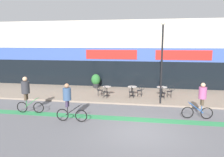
{
  "coord_description": "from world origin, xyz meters",
  "views": [
    {
      "loc": [
        0.32,
        -9.75,
        4.13
      ],
      "look_at": [
        -2.28,
        5.29,
        1.66
      ],
      "focal_mm": 35.0,
      "sensor_mm": 36.0,
      "label": 1
    }
  ],
  "objects_px": {
    "cafe_chair_0_near": "(105,91)",
    "bistro_table_2": "(162,90)",
    "cafe_chair_2_near": "(162,92)",
    "cyclist_0": "(26,91)",
    "cyclist_2": "(68,100)",
    "cafe_chair_0_side": "(99,89)",
    "cafe_chair_2_side": "(170,91)",
    "cafe_chair_1_near": "(132,91)",
    "lamp_post": "(162,57)",
    "cafe_chair_1_side": "(140,90)",
    "cyclist_1": "(201,98)",
    "bistro_table_0": "(107,89)",
    "bistro_table_1": "(132,89)",
    "planter_pot": "(96,80)"
  },
  "relations": [
    {
      "from": "bistro_table_0",
      "to": "cyclist_0",
      "type": "height_order",
      "value": "cyclist_0"
    },
    {
      "from": "cafe_chair_1_near",
      "to": "cyclist_2",
      "type": "relative_size",
      "value": 0.44
    },
    {
      "from": "planter_pot",
      "to": "cyclist_1",
      "type": "height_order",
      "value": "cyclist_1"
    },
    {
      "from": "cyclist_1",
      "to": "bistro_table_0",
      "type": "bearing_deg",
      "value": -35.46
    },
    {
      "from": "bistro_table_2",
      "to": "cafe_chair_0_near",
      "type": "distance_m",
      "value": 4.28
    },
    {
      "from": "cafe_chair_1_near",
      "to": "cyclist_2",
      "type": "distance_m",
      "value": 5.95
    },
    {
      "from": "bistro_table_0",
      "to": "bistro_table_1",
      "type": "distance_m",
      "value": 1.95
    },
    {
      "from": "planter_pot",
      "to": "cyclist_1",
      "type": "relative_size",
      "value": 0.61
    },
    {
      "from": "cafe_chair_0_side",
      "to": "cafe_chair_0_near",
      "type": "bearing_deg",
      "value": -53.27
    },
    {
      "from": "bistro_table_1",
      "to": "cyclist_0",
      "type": "xyz_separation_m",
      "value": [
        -5.92,
        -4.8,
        0.66
      ]
    },
    {
      "from": "cafe_chair_1_near",
      "to": "lamp_post",
      "type": "xyz_separation_m",
      "value": [
        2.04,
        -1.13,
        2.6
      ]
    },
    {
      "from": "cafe_chair_1_near",
      "to": "cafe_chair_2_side",
      "type": "height_order",
      "value": "same"
    },
    {
      "from": "cafe_chair_2_side",
      "to": "cyclist_1",
      "type": "relative_size",
      "value": 0.45
    },
    {
      "from": "lamp_post",
      "to": "bistro_table_1",
      "type": "bearing_deg",
      "value": 139.31
    },
    {
      "from": "lamp_post",
      "to": "cyclist_0",
      "type": "distance_m",
      "value": 8.73
    },
    {
      "from": "cafe_chair_1_near",
      "to": "bistro_table_2",
      "type": "bearing_deg",
      "value": -73.27
    },
    {
      "from": "cafe_chair_2_near",
      "to": "bistro_table_1",
      "type": "bearing_deg",
      "value": 71.95
    },
    {
      "from": "cyclist_2",
      "to": "cyclist_1",
      "type": "bearing_deg",
      "value": 12.0
    },
    {
      "from": "cafe_chair_0_near",
      "to": "cafe_chair_1_side",
      "type": "bearing_deg",
      "value": -64.64
    },
    {
      "from": "cafe_chair_0_near",
      "to": "cafe_chair_2_near",
      "type": "xyz_separation_m",
      "value": [
        4.16,
        0.41,
        0.0
      ]
    },
    {
      "from": "cafe_chair_2_side",
      "to": "bistro_table_0",
      "type": "bearing_deg",
      "value": 11.69
    },
    {
      "from": "planter_pot",
      "to": "cafe_chair_0_side",
      "type": "bearing_deg",
      "value": -71.78
    },
    {
      "from": "cafe_chair_1_side",
      "to": "cyclist_0",
      "type": "height_order",
      "value": "cyclist_0"
    },
    {
      "from": "cafe_chair_2_near",
      "to": "cyclist_2",
      "type": "xyz_separation_m",
      "value": [
        -5.16,
        -5.23,
        0.55
      ]
    },
    {
      "from": "cafe_chair_0_side",
      "to": "lamp_post",
      "type": "xyz_separation_m",
      "value": [
        4.59,
        -1.41,
        2.6
      ]
    },
    {
      "from": "cafe_chair_0_near",
      "to": "bistro_table_2",
      "type": "bearing_deg",
      "value": -71.36
    },
    {
      "from": "cafe_chair_0_near",
      "to": "cafe_chair_2_side",
      "type": "distance_m",
      "value": 4.89
    },
    {
      "from": "cafe_chair_1_near",
      "to": "planter_pot",
      "type": "xyz_separation_m",
      "value": [
        -3.55,
        3.31,
        0.15
      ]
    },
    {
      "from": "cafe_chair_2_near",
      "to": "cyclist_2",
      "type": "relative_size",
      "value": 0.44
    },
    {
      "from": "bistro_table_0",
      "to": "cafe_chair_1_near",
      "type": "distance_m",
      "value": 1.95
    },
    {
      "from": "bistro_table_0",
      "to": "cafe_chair_2_side",
      "type": "relative_size",
      "value": 0.83
    },
    {
      "from": "cyclist_1",
      "to": "planter_pot",
      "type": "bearing_deg",
      "value": -44.85
    },
    {
      "from": "cafe_chair_0_side",
      "to": "cyclist_0",
      "type": "distance_m",
      "value": 5.62
    },
    {
      "from": "cafe_chair_2_near",
      "to": "cyclist_0",
      "type": "height_order",
      "value": "cyclist_0"
    },
    {
      "from": "cafe_chair_2_near",
      "to": "cafe_chair_1_side",
      "type": "bearing_deg",
      "value": 66.67
    },
    {
      "from": "cafe_chair_2_near",
      "to": "cyclist_0",
      "type": "xyz_separation_m",
      "value": [
        -8.15,
        -4.25,
        0.67
      ]
    },
    {
      "from": "cafe_chair_0_side",
      "to": "cafe_chair_1_near",
      "type": "distance_m",
      "value": 2.56
    },
    {
      "from": "cafe_chair_1_side",
      "to": "cafe_chair_2_near",
      "type": "bearing_deg",
      "value": 155.41
    },
    {
      "from": "cafe_chair_0_near",
      "to": "cyclist_2",
      "type": "height_order",
      "value": "cyclist_2"
    },
    {
      "from": "bistro_table_1",
      "to": "lamp_post",
      "type": "xyz_separation_m",
      "value": [
        2.04,
        -1.75,
        2.58
      ]
    },
    {
      "from": "lamp_post",
      "to": "cafe_chair_1_near",
      "type": "bearing_deg",
      "value": 151.04
    },
    {
      "from": "bistro_table_0",
      "to": "cafe_chair_1_side",
      "type": "xyz_separation_m",
      "value": [
        2.55,
        0.34,
        -0.01
      ]
    },
    {
      "from": "lamp_post",
      "to": "cafe_chair_2_side",
      "type": "bearing_deg",
      "value": 66.06
    },
    {
      "from": "cafe_chair_0_side",
      "to": "cyclist_2",
      "type": "relative_size",
      "value": 0.44
    },
    {
      "from": "cafe_chair_0_side",
      "to": "cafe_chair_2_side",
      "type": "bearing_deg",
      "value": -4.09
    },
    {
      "from": "cafe_chair_2_side",
      "to": "cyclist_1",
      "type": "distance_m",
      "value": 4.45
    },
    {
      "from": "cafe_chair_0_near",
      "to": "cafe_chair_1_near",
      "type": "bearing_deg",
      "value": -75.56
    },
    {
      "from": "cafe_chair_0_side",
      "to": "cyclist_0",
      "type": "relative_size",
      "value": 0.41
    },
    {
      "from": "cafe_chair_1_near",
      "to": "cyclist_0",
      "type": "relative_size",
      "value": 0.41
    },
    {
      "from": "cafe_chair_2_side",
      "to": "bistro_table_2",
      "type": "bearing_deg",
      "value": 6.03
    }
  ]
}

